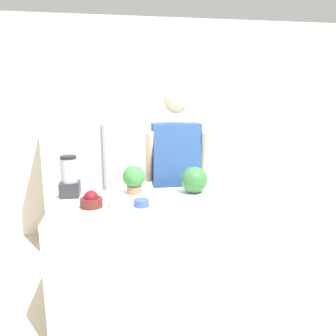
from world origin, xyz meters
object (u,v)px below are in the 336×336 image
at_px(watermelon, 194,180).
at_px(blender, 69,178).
at_px(bowl_small_blue, 141,203).
at_px(person, 176,179).
at_px(potted_plant, 134,178).
at_px(bowl_cream, 117,201).
at_px(refrigerator, 85,168).
at_px(bowl_cherries, 91,201).

xyz_separation_m(watermelon, blender, (-0.99, 0.09, 0.03)).
bearing_deg(bowl_small_blue, person, 63.12).
xyz_separation_m(watermelon, potted_plant, (-0.48, 0.10, 0.01)).
height_order(blender, potted_plant, blender).
bearing_deg(person, blender, -155.23).
bearing_deg(person, bowl_cream, -126.40).
bearing_deg(bowl_small_blue, bowl_cream, -179.05).
bearing_deg(blender, bowl_cream, -42.55).
xyz_separation_m(bowl_small_blue, potted_plant, (-0.03, 0.34, 0.10)).
distance_m(person, potted_plant, 0.61).
bearing_deg(blender, bowl_small_blue, -31.48).
height_order(refrigerator, blender, refrigerator).
height_order(watermelon, potted_plant, potted_plant).
relative_size(person, potted_plant, 7.50).
bearing_deg(person, refrigerator, 145.40).
height_order(refrigerator, bowl_cherries, refrigerator).
height_order(person, bowl_small_blue, person).
relative_size(bowl_small_blue, potted_plant, 0.48).
xyz_separation_m(bowl_cherries, potted_plant, (0.32, 0.30, 0.08)).
relative_size(blender, potted_plant, 1.40).
relative_size(refrigerator, bowl_small_blue, 16.35).
bearing_deg(watermelon, blender, 174.77).
relative_size(refrigerator, bowl_cream, 15.67).
relative_size(bowl_cream, potted_plant, 0.50).
bearing_deg(bowl_cherries, refrigerator, 97.26).
height_order(watermelon, blender, blender).
bearing_deg(blender, refrigerator, 89.26).
xyz_separation_m(watermelon, bowl_cherries, (-0.80, -0.20, -0.07)).
relative_size(bowl_cream, blender, 0.35).
distance_m(watermelon, bowl_cream, 0.67).
xyz_separation_m(person, watermelon, (0.06, -0.52, 0.12)).
xyz_separation_m(person, bowl_cream, (-0.56, -0.76, 0.05)).
relative_size(person, bowl_cream, 15.11).
relative_size(refrigerator, watermelon, 8.50).
bearing_deg(refrigerator, bowl_cherries, -82.74).
bearing_deg(potted_plant, refrigerator, 115.23).
distance_m(bowl_cherries, blender, 0.36).
bearing_deg(bowl_small_blue, blender, 148.52).
height_order(bowl_cream, bowl_small_blue, bowl_cream).
relative_size(person, bowl_small_blue, 15.77).
bearing_deg(bowl_cream, blender, 137.45).
relative_size(refrigerator, person, 1.04).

